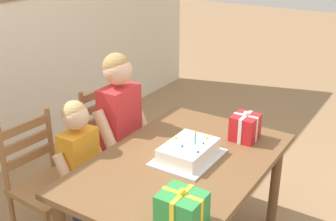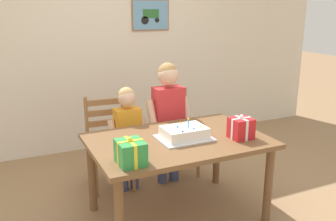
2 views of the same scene
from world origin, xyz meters
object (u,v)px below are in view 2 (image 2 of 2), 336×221
dining_table (178,148)px  child_older (168,111)px  chair_left (109,142)px  child_younger (128,129)px  birthday_cake (184,133)px  chair_right (174,132)px  gift_box_beside_cake (241,128)px  gift_box_red_large (131,152)px

dining_table → child_older: size_ratio=1.16×
chair_left → child_older: bearing=-18.9°
child_older → child_younger: (-0.44, 0.00, -0.13)m
birthday_cake → chair_right: (0.32, 0.86, -0.31)m
birthday_cake → gift_box_beside_cake: 0.48m
chair_left → child_younger: 0.30m
child_younger → dining_table: bearing=-70.5°
chair_right → child_older: bearing=-129.5°
dining_table → child_older: child_older is taller
gift_box_red_large → chair_left: 1.22m
dining_table → chair_right: 0.94m
gift_box_beside_cake → chair_right: size_ratio=0.23×
chair_left → birthday_cake: bearing=-64.4°
gift_box_beside_cake → child_older: 0.90m
gift_box_red_large → child_younger: bearing=72.5°
dining_table → chair_right: (0.37, 0.84, -0.17)m
birthday_cake → chair_right: 0.97m
child_older → child_younger: size_ratio=1.20×
dining_table → gift_box_red_large: size_ratio=6.73×
gift_box_red_large → child_older: child_older is taller
chair_left → gift_box_red_large: bearing=-98.1°
gift_box_red_large → chair_left: bearing=81.9°
chair_right → child_older: (-0.16, -0.20, 0.30)m
birthday_cake → child_younger: (-0.27, 0.67, -0.13)m
gift_box_red_large → chair_left: size_ratio=0.24×
gift_box_red_large → child_older: (0.74, 0.96, -0.04)m
dining_table → birthday_cake: 0.15m
dining_table → child_older: (0.21, 0.64, 0.13)m
gift_box_red_large → chair_right: gift_box_red_large is taller
chair_left → child_older: (0.58, -0.20, 0.30)m
gift_box_beside_cake → chair_right: (-0.11, 1.05, -0.35)m
dining_table → child_older: 0.69m
dining_table → chair_left: (-0.37, 0.84, -0.17)m
chair_right → child_younger: child_younger is taller
birthday_cake → gift_box_beside_cake: (0.44, -0.19, 0.04)m
chair_left → chair_right: bearing=0.0°
dining_table → birthday_cake: birthday_cake is taller
gift_box_beside_cake → child_younger: child_younger is taller
dining_table → chair_right: chair_right is taller
chair_right → gift_box_red_large: bearing=-127.9°
chair_left → child_younger: child_younger is taller
gift_box_red_large → child_younger: child_younger is taller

